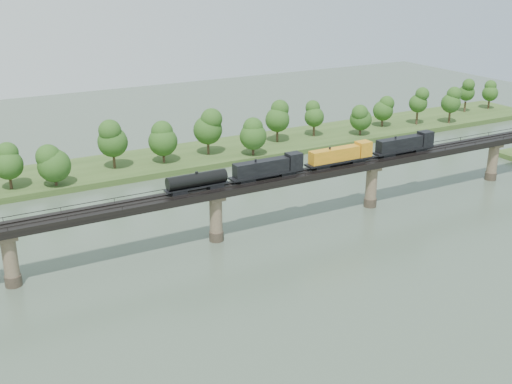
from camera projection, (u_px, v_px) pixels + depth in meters
ground at (294, 305)px, 107.76m from camera, size 400.00×400.00×0.00m
far_bank at (130, 166)px, 177.31m from camera, size 300.00×24.00×1.60m
bridge at (216, 216)px, 130.53m from camera, size 236.00×30.00×11.50m
bridge_superstructure at (215, 187)px, 128.36m from camera, size 220.00×4.90×0.75m
far_treeline at (103, 146)px, 167.13m from camera, size 289.06×17.54×13.60m
freight_train at (317, 160)px, 138.82m from camera, size 67.88×2.64×4.67m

